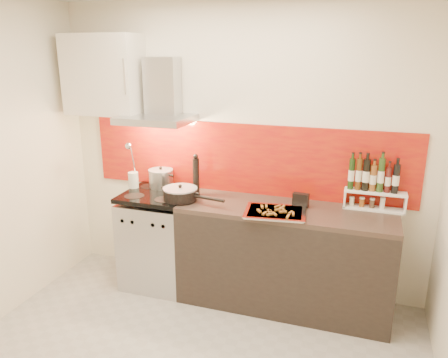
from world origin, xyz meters
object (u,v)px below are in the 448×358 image
(stock_pot, at_px, (161,178))
(saute_pan, at_px, (181,194))
(pepper_mill, at_px, (196,175))
(baking_tray, at_px, (275,212))
(counter, at_px, (284,257))
(range_stove, at_px, (159,240))

(stock_pot, distance_m, saute_pan, 0.43)
(stock_pot, height_order, pepper_mill, pepper_mill)
(stock_pot, distance_m, baking_tray, 1.23)
(saute_pan, height_order, pepper_mill, pepper_mill)
(stock_pot, height_order, saute_pan, stock_pot)
(counter, height_order, baking_tray, baking_tray)
(counter, bearing_deg, saute_pan, -173.59)
(counter, relative_size, baking_tray, 3.39)
(range_stove, xyz_separation_m, saute_pan, (0.29, -0.10, 0.52))
(saute_pan, xyz_separation_m, baking_tray, (0.85, -0.06, -0.05))
(stock_pot, bearing_deg, range_stove, -77.07)
(range_stove, height_order, saute_pan, saute_pan)
(counter, xyz_separation_m, saute_pan, (-0.91, -0.10, 0.51))
(pepper_mill, distance_m, baking_tray, 0.85)
(range_stove, distance_m, baking_tray, 1.24)
(counter, height_order, saute_pan, saute_pan)
(saute_pan, bearing_deg, stock_pot, 139.96)
(range_stove, bearing_deg, counter, 0.23)
(pepper_mill, height_order, baking_tray, pepper_mill)
(pepper_mill, bearing_deg, range_stove, -163.63)
(pepper_mill, bearing_deg, counter, -6.58)
(pepper_mill, bearing_deg, baking_tray, -18.02)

